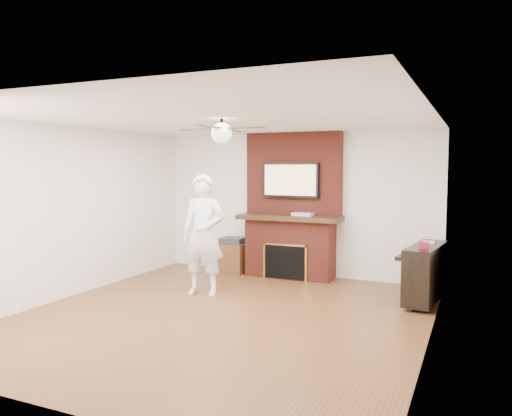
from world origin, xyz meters
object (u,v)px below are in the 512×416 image
at_px(person, 203,235).
at_px(side_table, 233,256).
at_px(piano, 425,272).
at_px(fireplace, 291,220).

bearing_deg(person, side_table, 92.50).
bearing_deg(piano, fireplace, 167.22).
bearing_deg(side_table, fireplace, 3.95).
height_order(fireplace, person, fireplace).
xyz_separation_m(person, piano, (3.08, 0.85, -0.46)).
xyz_separation_m(person, side_table, (-0.33, 1.62, -0.61)).
xyz_separation_m(fireplace, side_table, (-1.10, -0.07, -0.71)).
bearing_deg(fireplace, side_table, -176.51).
distance_m(person, side_table, 1.76).
height_order(fireplace, piano, fireplace).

